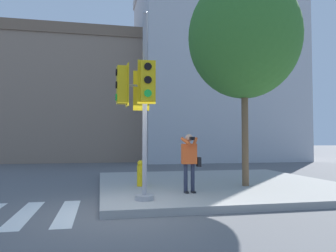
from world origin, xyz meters
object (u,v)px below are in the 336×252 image
traffic_signal_pole (139,98)px  street_tree (244,37)px  person_photographer (190,158)px  fire_hydrant (140,173)px

traffic_signal_pole → street_tree: 4.63m
person_photographer → fire_hydrant: (-1.18, 1.53, -0.55)m
traffic_signal_pole → street_tree: bearing=26.7°
traffic_signal_pole → person_photographer: bearing=29.4°
traffic_signal_pole → fire_hydrant: bearing=82.0°
fire_hydrant → person_photographer: bearing=-52.3°
fire_hydrant → street_tree: bearing=-10.0°
person_photographer → street_tree: bearing=24.6°
person_photographer → street_tree: 4.43m
traffic_signal_pole → fire_hydrant: (0.33, 2.38, -2.07)m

